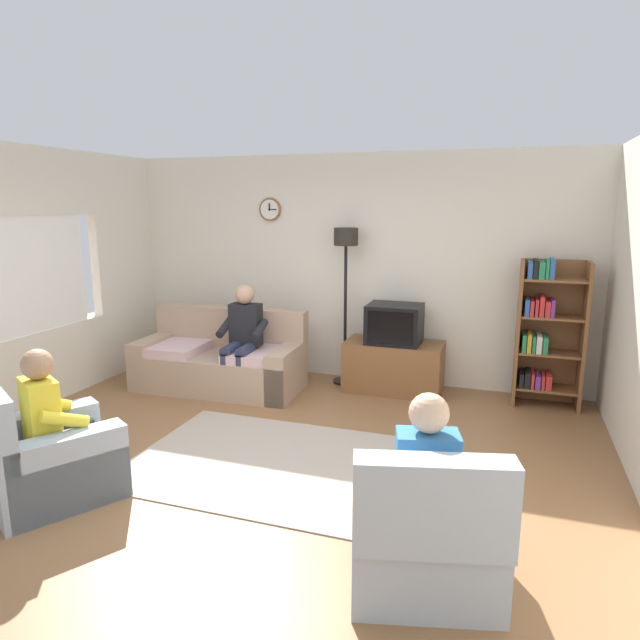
# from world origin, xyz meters

# --- Properties ---
(ground_plane) EXTENTS (12.00, 12.00, 0.00)m
(ground_plane) POSITION_xyz_m (0.00, 0.00, 0.00)
(ground_plane) COLOR #8C603D
(back_wall_assembly) EXTENTS (6.20, 0.17, 2.70)m
(back_wall_assembly) POSITION_xyz_m (-0.00, 2.66, 1.35)
(back_wall_assembly) COLOR silver
(back_wall_assembly) RESTS_ON ground_plane
(couch) EXTENTS (1.94, 0.96, 0.90)m
(couch) POSITION_xyz_m (-1.31, 1.71, 0.31)
(couch) COLOR tan
(couch) RESTS_ON ground_plane
(tv_stand) EXTENTS (1.10, 0.56, 0.57)m
(tv_stand) POSITION_xyz_m (0.62, 2.25, 0.29)
(tv_stand) COLOR brown
(tv_stand) RESTS_ON ground_plane
(tv) EXTENTS (0.60, 0.49, 0.44)m
(tv) POSITION_xyz_m (0.62, 2.23, 0.79)
(tv) COLOR black
(tv) RESTS_ON tv_stand
(bookshelf) EXTENTS (0.68, 0.36, 1.57)m
(bookshelf) POSITION_xyz_m (2.21, 2.32, 0.81)
(bookshelf) COLOR brown
(bookshelf) RESTS_ON ground_plane
(floor_lamp) EXTENTS (0.28, 0.28, 1.85)m
(floor_lamp) POSITION_xyz_m (0.01, 2.35, 1.45)
(floor_lamp) COLOR black
(floor_lamp) RESTS_ON ground_plane
(armchair_near_window) EXTENTS (1.14, 1.17, 0.90)m
(armchair_near_window) POSITION_xyz_m (-1.30, -0.92, 0.29)
(armchair_near_window) COLOR #9EADBC
(armchair_near_window) RESTS_ON ground_plane
(armchair_near_bookshelf) EXTENTS (0.99, 1.05, 0.90)m
(armchair_near_bookshelf) POSITION_xyz_m (1.44, -0.96, 0.29)
(armchair_near_bookshelf) COLOR #9EADBC
(armchair_near_bookshelf) RESTS_ON ground_plane
(area_rug) EXTENTS (2.20, 1.70, 0.01)m
(area_rug) POSITION_xyz_m (-0.01, 0.11, 0.01)
(area_rug) COLOR #AD9E8E
(area_rug) RESTS_ON ground_plane
(person_on_couch) EXTENTS (0.52, 0.55, 1.24)m
(person_on_couch) POSITION_xyz_m (-0.96, 1.60, 0.70)
(person_on_couch) COLOR black
(person_on_couch) RESTS_ON ground_plane
(person_in_left_armchair) EXTENTS (0.61, 0.64, 1.12)m
(person_in_left_armchair) POSITION_xyz_m (-1.25, -0.84, 0.60)
(person_in_left_armchair) COLOR yellow
(person_in_left_armchair) RESTS_ON ground_plane
(person_in_right_armchair) EXTENTS (0.58, 0.60, 1.12)m
(person_in_right_armchair) POSITION_xyz_m (1.42, -0.88, 0.60)
(person_in_right_armchair) COLOR #3372B2
(person_in_right_armchair) RESTS_ON ground_plane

